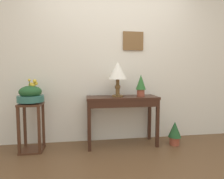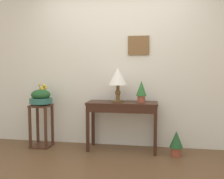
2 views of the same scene
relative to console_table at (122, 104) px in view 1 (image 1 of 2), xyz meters
name	(u,v)px [view 1 (image 1 of 2)]	position (x,y,z in m)	size (l,w,h in m)	color
back_wall_with_art	(112,55)	(-0.10, 0.31, 0.77)	(9.00, 0.13, 2.80)	silver
console_table	(122,104)	(0.00, 0.00, 0.00)	(1.06, 0.40, 0.75)	#381E14
table_lamp	(118,72)	(-0.07, 0.02, 0.48)	(0.28, 0.28, 0.52)	brown
potted_plant_on_console	(141,84)	(0.29, 0.01, 0.30)	(0.15, 0.15, 0.33)	#9E4733
pedestal_stand_left	(32,127)	(-1.30, -0.01, -0.29)	(0.30, 0.30, 0.68)	#472819
planter_bowl_wide	(31,95)	(-1.30, -0.01, 0.17)	(0.35, 0.35, 0.34)	#2D665B
potted_plant_floor	(175,132)	(0.80, -0.11, -0.43)	(0.19, 0.19, 0.36)	#9E4733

